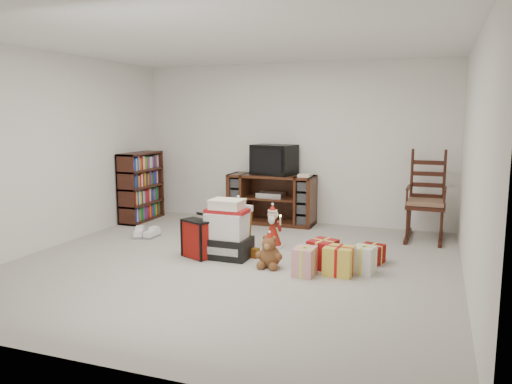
% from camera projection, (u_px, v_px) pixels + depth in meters
% --- Properties ---
extents(room, '(5.01, 5.01, 2.51)m').
position_uv_depth(room, '(231.00, 156.00, 5.58)').
color(room, beige).
rests_on(room, ground).
extents(tv_stand, '(1.36, 0.49, 0.78)m').
position_uv_depth(tv_stand, '(271.00, 199.00, 7.86)').
color(tv_stand, '#432113').
rests_on(tv_stand, floor).
extents(bookshelf, '(0.30, 0.91, 1.11)m').
position_uv_depth(bookshelf, '(141.00, 188.00, 8.08)').
color(bookshelf, '#3B1910').
rests_on(bookshelf, floor).
extents(rocking_chair, '(0.53, 0.86, 1.28)m').
position_uv_depth(rocking_chair, '(426.00, 207.00, 6.90)').
color(rocking_chair, '#3B1910').
rests_on(rocking_chair, floor).
extents(gift_pile, '(0.56, 0.41, 0.70)m').
position_uv_depth(gift_pile, '(227.00, 233.00, 5.98)').
color(gift_pile, black).
rests_on(gift_pile, floor).
extents(red_suitcase, '(0.40, 0.32, 0.54)m').
position_uv_depth(red_suitcase, '(197.00, 239.00, 5.98)').
color(red_suitcase, maroon).
rests_on(red_suitcase, floor).
extents(stocking, '(0.31, 0.16, 0.63)m').
position_uv_depth(stocking, '(242.00, 230.00, 6.09)').
color(stocking, '#0D660B').
rests_on(stocking, floor).
extents(teddy_bear, '(0.24, 0.22, 0.36)m').
position_uv_depth(teddy_bear, '(270.00, 254.00, 5.61)').
color(teddy_bear, brown).
rests_on(teddy_bear, floor).
extents(santa_figurine, '(0.28, 0.26, 0.57)m').
position_uv_depth(santa_figurine, '(273.00, 231.00, 6.45)').
color(santa_figurine, maroon).
rests_on(santa_figurine, floor).
extents(mrs_claus_figurine, '(0.32, 0.30, 0.65)m').
position_uv_depth(mrs_claus_figurine, '(238.00, 227.00, 6.56)').
color(mrs_claus_figurine, maroon).
rests_on(mrs_claus_figurine, floor).
extents(sneaker_pair, '(0.36, 0.31, 0.10)m').
position_uv_depth(sneaker_pair, '(145.00, 234.00, 7.01)').
color(sneaker_pair, white).
rests_on(sneaker_pair, floor).
extents(gift_cluster, '(0.78, 1.09, 0.27)m').
position_uv_depth(gift_cluster, '(342.00, 258.00, 5.54)').
color(gift_cluster, '#A11216').
rests_on(gift_cluster, floor).
extents(crt_television, '(0.72, 0.59, 0.47)m').
position_uv_depth(crt_television, '(274.00, 160.00, 7.79)').
color(crt_television, black).
rests_on(crt_television, tv_stand).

